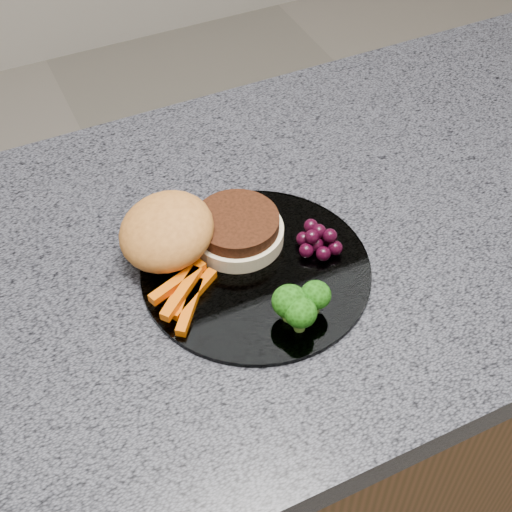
{
  "coord_description": "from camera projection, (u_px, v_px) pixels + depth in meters",
  "views": [
    {
      "loc": [
        -0.31,
        -0.52,
        1.51
      ],
      "look_at": [
        -0.08,
        -0.04,
        0.93
      ],
      "focal_mm": 50.0,
      "sensor_mm": 36.0,
      "label": 1
    }
  ],
  "objects": [
    {
      "name": "broccoli",
      "position": [
        300.0,
        304.0,
        0.73
      ],
      "size": [
        0.06,
        0.05,
        0.05
      ],
      "rotation": [
        0.0,
        0.0,
        -0.31
      ],
      "color": "#679B38",
      "rests_on": "plate"
    },
    {
      "name": "countertop",
      "position": [
        299.0,
        240.0,
        0.87
      ],
      "size": [
        1.2,
        0.6,
        0.04
      ],
      "primitive_type": "cube",
      "color": "#4F5059",
      "rests_on": "island_cabinet"
    },
    {
      "name": "carrot_sticks",
      "position": [
        185.0,
        293.0,
        0.77
      ],
      "size": [
        0.08,
        0.08,
        0.02
      ],
      "rotation": [
        0.0,
        0.0,
        0.43
      ],
      "color": "#DA5703",
      "rests_on": "plate"
    },
    {
      "name": "grape_bunch",
      "position": [
        318.0,
        240.0,
        0.81
      ],
      "size": [
        0.05,
        0.05,
        0.03
      ],
      "rotation": [
        0.0,
        0.0,
        -0.11
      ],
      "color": "black",
      "rests_on": "plate"
    },
    {
      "name": "burger",
      "position": [
        192.0,
        233.0,
        0.8
      ],
      "size": [
        0.2,
        0.13,
        0.06
      ],
      "rotation": [
        0.0,
        0.0,
        0.13
      ],
      "color": "beige",
      "rests_on": "plate"
    },
    {
      "name": "island_cabinet",
      "position": [
        287.0,
        425.0,
        1.2
      ],
      "size": [
        1.2,
        0.6,
        0.86
      ],
      "primitive_type": "cube",
      "color": "brown",
      "rests_on": "ground"
    },
    {
      "name": "plate",
      "position": [
        256.0,
        270.0,
        0.8
      ],
      "size": [
        0.26,
        0.26,
        0.01
      ],
      "primitive_type": "cylinder",
      "color": "white",
      "rests_on": "countertop"
    }
  ]
}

